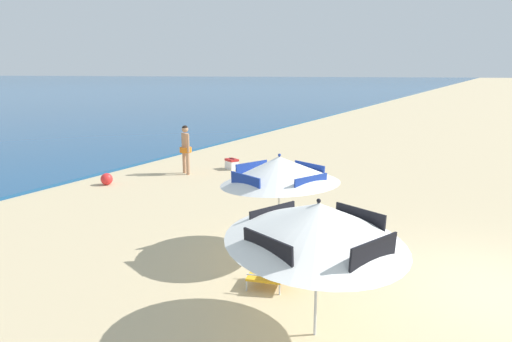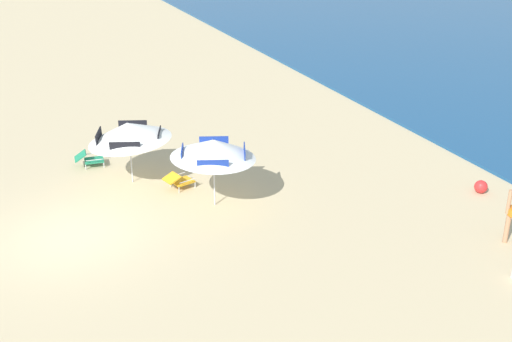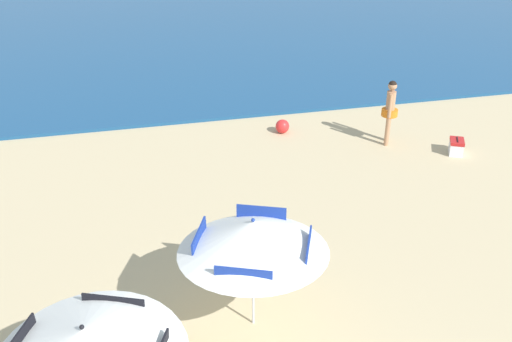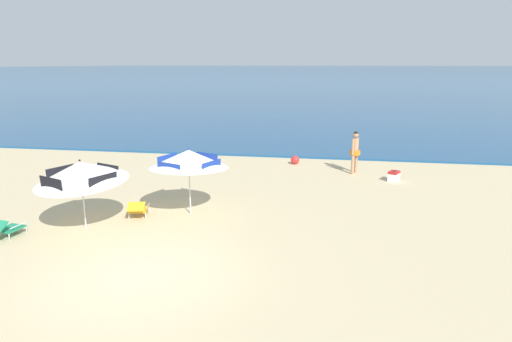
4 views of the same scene
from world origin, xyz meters
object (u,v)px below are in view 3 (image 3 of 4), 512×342
at_px(beach_umbrella_striped_second, 253,237).
at_px(beach_ball, 282,126).
at_px(person_standing_near_shore, 390,108).
at_px(cooler_box, 456,147).

relative_size(beach_umbrella_striped_second, beach_ball, 6.34).
xyz_separation_m(person_standing_near_shore, cooler_box, (1.48, -1.06, -0.83)).
bearing_deg(cooler_box, person_standing_near_shore, 144.50).
relative_size(beach_umbrella_striped_second, cooler_box, 4.14).
relative_size(person_standing_near_shore, cooler_box, 2.97).
xyz_separation_m(beach_umbrella_striped_second, beach_ball, (2.59, 7.44, -1.54)).
bearing_deg(beach_ball, cooler_box, -30.25).
xyz_separation_m(beach_umbrella_striped_second, person_standing_near_shore, (5.19, 6.12, -0.70)).
distance_m(beach_umbrella_striped_second, person_standing_near_shore, 8.05).
distance_m(cooler_box, beach_ball, 4.72).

